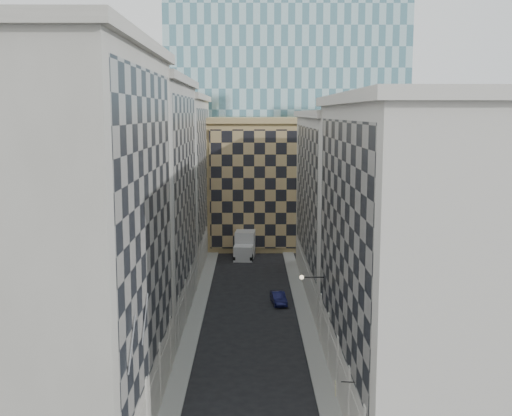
{
  "coord_description": "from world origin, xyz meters",
  "views": [
    {
      "loc": [
        0.07,
        -26.74,
        19.44
      ],
      "look_at": [
        0.39,
        14.19,
        13.37
      ],
      "focal_mm": 45.0,
      "sensor_mm": 36.0,
      "label": 1
    }
  ],
  "objects": [
    {
      "name": "sidewalk_west",
      "position": [
        -5.25,
        30.0,
        0.07
      ],
      "size": [
        1.5,
        100.0,
        0.15
      ],
      "primitive_type": "cube",
      "color": "gray",
      "rests_on": "ground"
    },
    {
      "name": "sidewalk_east",
      "position": [
        5.25,
        30.0,
        0.07
      ],
      "size": [
        1.5,
        100.0,
        0.15
      ],
      "primitive_type": "cube",
      "color": "gray",
      "rests_on": "ground"
    },
    {
      "name": "bldg_left_a",
      "position": [
        -10.88,
        11.0,
        11.82
      ],
      "size": [
        10.8,
        22.8,
        23.7
      ],
      "color": "#A09C90",
      "rests_on": "ground"
    },
    {
      "name": "bldg_left_b",
      "position": [
        -10.88,
        33.0,
        11.32
      ],
      "size": [
        10.8,
        22.8,
        22.7
      ],
      "color": "gray",
      "rests_on": "ground"
    },
    {
      "name": "bldg_left_c",
      "position": [
        -10.88,
        55.0,
        10.83
      ],
      "size": [
        10.8,
        22.8,
        21.7
      ],
      "color": "#A09C90",
      "rests_on": "ground"
    },
    {
      "name": "bldg_right_a",
      "position": [
        10.88,
        15.0,
        10.32
      ],
      "size": [
        10.8,
        26.8,
        20.7
      ],
      "color": "beige",
      "rests_on": "ground"
    },
    {
      "name": "bldg_right_b",
      "position": [
        10.89,
        42.0,
        9.85
      ],
      "size": [
        10.8,
        28.8,
        19.7
      ],
      "color": "beige",
      "rests_on": "ground"
    },
    {
      "name": "tan_block",
      "position": [
        2.0,
        67.9,
        9.44
      ],
      "size": [
        16.8,
        14.8,
        18.8
      ],
      "color": "tan",
      "rests_on": "ground"
    },
    {
      "name": "church_tower",
      "position": [
        0.0,
        82.0,
        26.95
      ],
      "size": [
        7.2,
        7.2,
        51.5
      ],
      "color": "#2B2521",
      "rests_on": "ground"
    },
    {
      "name": "flagpoles_left",
      "position": [
        -5.9,
        6.0,
        8.0
      ],
      "size": [
        0.1,
        6.33,
        2.33
      ],
      "color": "gray",
      "rests_on": "ground"
    },
    {
      "name": "bracket_lamp",
      "position": [
        4.38,
        24.0,
        6.2
      ],
      "size": [
        1.98,
        0.36,
        0.36
      ],
      "color": "black",
      "rests_on": "ground"
    },
    {
      "name": "box_truck",
      "position": [
        -0.77,
        58.84,
        1.52
      ],
      "size": [
        3.08,
        6.55,
        3.49
      ],
      "rotation": [
        0.0,
        0.0,
        -0.08
      ],
      "color": "silver",
      "rests_on": "ground"
    },
    {
      "name": "dark_car",
      "position": [
        2.88,
        37.0,
        0.62
      ],
      "size": [
        1.74,
        3.89,
        1.24
      ],
      "primitive_type": "imported",
      "rotation": [
        0.0,
        0.0,
        0.12
      ],
      "color": "#10123B",
      "rests_on": "ground"
    },
    {
      "name": "shop_sign",
      "position": [
        4.97,
        8.04,
        3.84
      ],
      "size": [
        1.15,
        0.68,
        0.76
      ],
      "rotation": [
        0.0,
        0.0,
        -0.1
      ],
      "color": "black",
      "rests_on": "ground"
    }
  ]
}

